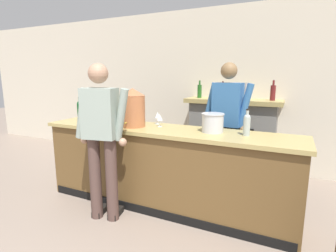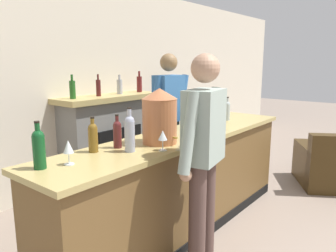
{
  "view_description": "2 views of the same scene",
  "coord_description": "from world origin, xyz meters",
  "px_view_note": "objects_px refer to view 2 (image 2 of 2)",
  "views": [
    {
      "loc": [
        1.18,
        -0.22,
        1.61
      ],
      "look_at": [
        -0.24,
        2.77,
        0.97
      ],
      "focal_mm": 28.0,
      "sensor_mm": 36.0,
      "label": 1
    },
    {
      "loc": [
        -2.65,
        0.7,
        1.68
      ],
      "look_at": [
        -0.14,
        2.71,
        1.04
      ],
      "focal_mm": 35.0,
      "sensor_mm": 36.0,
      "label": 2
    }
  ],
  "objects_px": {
    "fireplace_stone": "(110,138)",
    "wine_glass_front_right": "(68,148)",
    "wine_bottle_riesling_slim": "(93,136)",
    "wine_glass_front_left": "(151,123)",
    "copper_dispenser": "(160,116)",
    "wine_glass_by_dispenser": "(163,136)",
    "wine_bottle_chardonnay_pale": "(117,133)",
    "wine_bottle_port_short": "(39,147)",
    "ice_bucket_steel": "(209,115)",
    "person_bartender": "(169,119)",
    "wine_glass_mid_counter": "(170,123)",
    "wine_bottle_burgundy_dark": "(130,132)",
    "wine_bottle_rose_blush": "(227,110)",
    "armchair_black": "(334,168)",
    "person_customer": "(203,159)"
  },
  "relations": [
    {
      "from": "wine_bottle_riesling_slim",
      "to": "wine_glass_by_dispenser",
      "type": "height_order",
      "value": "wine_bottle_riesling_slim"
    },
    {
      "from": "wine_bottle_burgundy_dark",
      "to": "wine_glass_front_left",
      "type": "distance_m",
      "value": 0.61
    },
    {
      "from": "wine_bottle_chardonnay_pale",
      "to": "wine_bottle_port_short",
      "type": "relative_size",
      "value": 0.87
    },
    {
      "from": "fireplace_stone",
      "to": "armchair_black",
      "type": "relative_size",
      "value": 1.31
    },
    {
      "from": "person_customer",
      "to": "wine_bottle_chardonnay_pale",
      "type": "relative_size",
      "value": 6.33
    },
    {
      "from": "wine_bottle_port_short",
      "to": "person_customer",
      "type": "bearing_deg",
      "value": -35.52
    },
    {
      "from": "wine_bottle_chardonnay_pale",
      "to": "wine_glass_front_left",
      "type": "relative_size",
      "value": 1.75
    },
    {
      "from": "person_bartender",
      "to": "ice_bucket_steel",
      "type": "relative_size",
      "value": 7.09
    },
    {
      "from": "wine_bottle_port_short",
      "to": "wine_glass_front_right",
      "type": "xyz_separation_m",
      "value": [
        0.17,
        -0.08,
        -0.02
      ]
    },
    {
      "from": "fireplace_stone",
      "to": "copper_dispenser",
      "type": "relative_size",
      "value": 3.28
    },
    {
      "from": "wine_bottle_port_short",
      "to": "armchair_black",
      "type": "bearing_deg",
      "value": -15.79
    },
    {
      "from": "fireplace_stone",
      "to": "wine_bottle_chardonnay_pale",
      "type": "bearing_deg",
      "value": -129.07
    },
    {
      "from": "wine_bottle_chardonnay_pale",
      "to": "wine_glass_mid_counter",
      "type": "relative_size",
      "value": 1.76
    },
    {
      "from": "fireplace_stone",
      "to": "wine_bottle_port_short",
      "type": "xyz_separation_m",
      "value": [
        -1.89,
        -1.49,
        0.51
      ]
    },
    {
      "from": "wine_bottle_riesling_slim",
      "to": "wine_bottle_port_short",
      "type": "bearing_deg",
      "value": -174.16
    },
    {
      "from": "wine_bottle_chardonnay_pale",
      "to": "wine_bottle_rose_blush",
      "type": "xyz_separation_m",
      "value": [
        1.68,
        -0.07,
        0.0
      ]
    },
    {
      "from": "wine_bottle_rose_blush",
      "to": "wine_glass_by_dispenser",
      "type": "distance_m",
      "value": 1.54
    },
    {
      "from": "wine_glass_mid_counter",
      "to": "wine_bottle_burgundy_dark",
      "type": "bearing_deg",
      "value": -168.98
    },
    {
      "from": "armchair_black",
      "to": "wine_glass_by_dispenser",
      "type": "bearing_deg",
      "value": 166.17
    },
    {
      "from": "wine_bottle_rose_blush",
      "to": "person_bartender",
      "type": "bearing_deg",
      "value": 119.82
    },
    {
      "from": "fireplace_stone",
      "to": "wine_bottle_riesling_slim",
      "type": "distance_m",
      "value": 2.07
    },
    {
      "from": "ice_bucket_steel",
      "to": "wine_glass_front_right",
      "type": "height_order",
      "value": "ice_bucket_steel"
    },
    {
      "from": "fireplace_stone",
      "to": "wine_glass_front_right",
      "type": "xyz_separation_m",
      "value": [
        -1.72,
        -1.56,
        0.48
      ]
    },
    {
      "from": "wine_bottle_chardonnay_pale",
      "to": "fireplace_stone",
      "type": "bearing_deg",
      "value": 50.93
    },
    {
      "from": "wine_bottle_chardonnay_pale",
      "to": "wine_glass_front_left",
      "type": "height_order",
      "value": "wine_bottle_chardonnay_pale"
    },
    {
      "from": "wine_bottle_riesling_slim",
      "to": "wine_glass_front_left",
      "type": "xyz_separation_m",
      "value": [
        0.74,
        0.06,
        -0.01
      ]
    },
    {
      "from": "ice_bucket_steel",
      "to": "wine_bottle_riesling_slim",
      "type": "bearing_deg",
      "value": 175.82
    },
    {
      "from": "wine_glass_by_dispenser",
      "to": "ice_bucket_steel",
      "type": "bearing_deg",
      "value": 13.71
    },
    {
      "from": "fireplace_stone",
      "to": "armchair_black",
      "type": "distance_m",
      "value": 3.1
    },
    {
      "from": "person_customer",
      "to": "wine_glass_mid_counter",
      "type": "distance_m",
      "value": 0.75
    },
    {
      "from": "wine_bottle_port_short",
      "to": "wine_glass_by_dispenser",
      "type": "distance_m",
      "value": 0.91
    },
    {
      "from": "wine_bottle_chardonnay_pale",
      "to": "wine_glass_mid_counter",
      "type": "xyz_separation_m",
      "value": [
        0.64,
        -0.03,
        -0.01
      ]
    },
    {
      "from": "wine_bottle_chardonnay_pale",
      "to": "wine_bottle_port_short",
      "type": "height_order",
      "value": "wine_bottle_port_short"
    },
    {
      "from": "wine_bottle_port_short",
      "to": "wine_glass_front_right",
      "type": "bearing_deg",
      "value": -24.45
    },
    {
      "from": "person_customer",
      "to": "wine_glass_front_left",
      "type": "relative_size",
      "value": 11.06
    },
    {
      "from": "copper_dispenser",
      "to": "wine_bottle_chardonnay_pale",
      "type": "relative_size",
      "value": 1.71
    },
    {
      "from": "wine_bottle_chardonnay_pale",
      "to": "wine_glass_by_dispenser",
      "type": "distance_m",
      "value": 0.38
    },
    {
      "from": "wine_glass_front_right",
      "to": "wine_bottle_rose_blush",
      "type": "bearing_deg",
      "value": -0.01
    },
    {
      "from": "copper_dispenser",
      "to": "wine_bottle_riesling_slim",
      "type": "relative_size",
      "value": 1.7
    },
    {
      "from": "armchair_black",
      "to": "person_bartender",
      "type": "relative_size",
      "value": 0.66
    },
    {
      "from": "copper_dispenser",
      "to": "wine_glass_by_dispenser",
      "type": "xyz_separation_m",
      "value": [
        -0.17,
        -0.18,
        -0.12
      ]
    },
    {
      "from": "wine_bottle_chardonnay_pale",
      "to": "wine_bottle_burgundy_dark",
      "type": "height_order",
      "value": "wine_bottle_burgundy_dark"
    },
    {
      "from": "ice_bucket_steel",
      "to": "wine_bottle_burgundy_dark",
      "type": "relative_size",
      "value": 0.72
    },
    {
      "from": "fireplace_stone",
      "to": "wine_bottle_rose_blush",
      "type": "distance_m",
      "value": 1.7
    },
    {
      "from": "fireplace_stone",
      "to": "ice_bucket_steel",
      "type": "relative_size",
      "value": 6.16
    },
    {
      "from": "armchair_black",
      "to": "wine_glass_mid_counter",
      "type": "bearing_deg",
      "value": 156.89
    },
    {
      "from": "wine_bottle_port_short",
      "to": "person_bartender",
      "type": "bearing_deg",
      "value": 14.67
    },
    {
      "from": "person_bartender",
      "to": "wine_glass_mid_counter",
      "type": "xyz_separation_m",
      "value": [
        -0.7,
        -0.56,
        0.12
      ]
    },
    {
      "from": "wine_bottle_riesling_slim",
      "to": "wine_bottle_chardonnay_pale",
      "type": "relative_size",
      "value": 1.01
    },
    {
      "from": "fireplace_stone",
      "to": "person_bartender",
      "type": "height_order",
      "value": "person_bartender"
    }
  ]
}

